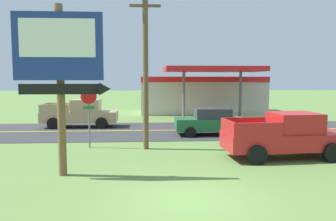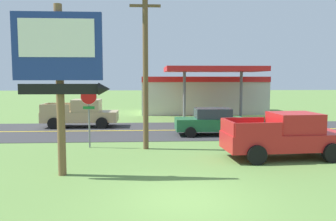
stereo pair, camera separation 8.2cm
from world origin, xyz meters
name	(u,v)px [view 1 (the left image)]	position (x,y,z in m)	size (l,w,h in m)	color
ground_plane	(186,200)	(0.00, 0.00, 0.00)	(180.00, 180.00, 0.00)	#5B7F3D
road_asphalt	(163,130)	(0.00, 13.00, 0.01)	(140.00, 8.00, 0.02)	#333335
road_centre_line	(163,130)	(0.00, 13.00, 0.02)	(126.00, 0.20, 0.01)	gold
motel_sign	(61,62)	(-4.03, 2.62, 4.00)	(3.26, 0.54, 5.97)	brown
stop_sign	(89,107)	(-3.94, 7.63, 2.03)	(0.80, 0.08, 2.95)	slate
utility_pole	(146,60)	(-1.13, 7.16, 4.33)	(1.63, 0.26, 8.15)	brown
gas_station	(201,93)	(4.44, 24.70, 1.94)	(12.00, 11.50, 4.40)	beige
pickup_red_parked_on_lawn	(286,136)	(4.89, 4.86, 0.96)	(5.31, 2.49, 1.96)	red
pickup_tan_on_road	(81,114)	(-5.70, 15.00, 0.96)	(5.20, 2.24, 1.96)	tan
car_green_near_lane	(210,122)	(2.78, 11.00, 0.83)	(4.20, 2.00, 1.64)	#1E6038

